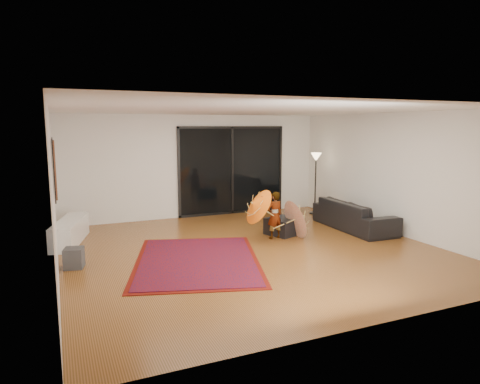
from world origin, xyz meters
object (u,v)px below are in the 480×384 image
media_console (70,231)px  child (275,215)px  sofa (354,215)px  ottoman (283,226)px

media_console → child: size_ratio=1.68×
sofa → child: (-2.14, -0.04, 0.18)m
sofa → child: child is taller
ottoman → sofa: bearing=-6.2°
media_console → sofa: (6.20, -1.34, 0.09)m
sofa → ottoman: sofa is taller
media_console → ottoman: bearing=0.3°
ottoman → child: bearing=-146.2°
media_console → sofa: size_ratio=0.76×
ottoman → child: (-0.35, -0.23, 0.33)m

